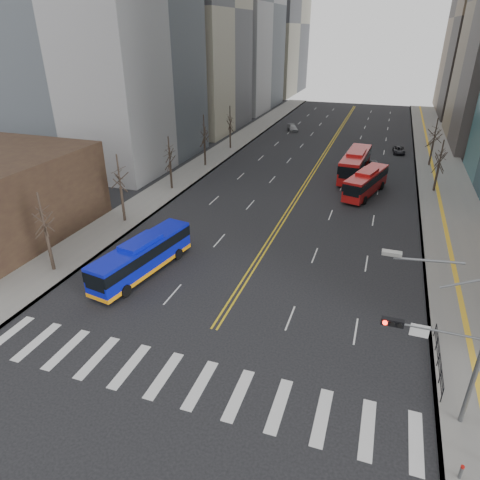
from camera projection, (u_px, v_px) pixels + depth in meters
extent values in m
plane|color=black|center=(182.00, 380.00, 25.27)|extent=(220.00, 220.00, 0.00)
cube|color=gray|center=(443.00, 180.00, 58.27)|extent=(7.00, 130.00, 0.15)
cube|color=gray|center=(212.00, 158.00, 68.17)|extent=(5.00, 130.00, 0.15)
cube|color=silver|center=(9.00, 334.00, 29.05)|extent=(0.70, 4.00, 0.01)
cube|color=silver|center=(37.00, 342.00, 28.36)|extent=(0.70, 4.00, 0.01)
cube|color=silver|center=(66.00, 349.00, 27.67)|extent=(0.70, 4.00, 0.01)
cube|color=silver|center=(97.00, 357.00, 26.98)|extent=(0.70, 4.00, 0.01)
cube|color=silver|center=(130.00, 366.00, 26.30)|extent=(0.70, 4.00, 0.01)
cube|color=silver|center=(164.00, 375.00, 25.61)|extent=(0.70, 4.00, 0.01)
cube|color=silver|center=(200.00, 385.00, 24.92)|extent=(0.70, 4.00, 0.01)
cube|color=silver|center=(239.00, 395.00, 24.23)|extent=(0.70, 4.00, 0.01)
cube|color=silver|center=(279.00, 406.00, 23.54)|extent=(0.70, 4.00, 0.01)
cube|color=silver|center=(322.00, 417.00, 22.86)|extent=(0.70, 4.00, 0.01)
cube|color=silver|center=(367.00, 429.00, 22.17)|extent=(0.70, 4.00, 0.01)
cube|color=silver|center=(416.00, 442.00, 21.48)|extent=(0.70, 4.00, 0.01)
cube|color=gold|center=(324.00, 152.00, 71.93)|extent=(0.15, 100.00, 0.01)
cube|color=gold|center=(327.00, 152.00, 71.82)|extent=(0.15, 100.00, 0.01)
cube|color=#A9A188|center=(180.00, 9.00, 80.46)|extent=(22.00, 22.00, 44.00)
cube|color=#959698|center=(233.00, 4.00, 102.16)|extent=(20.00, 26.00, 48.00)
cube|color=#A9A188|center=(272.00, 24.00, 130.76)|extent=(18.00, 30.00, 40.00)
cylinder|color=slate|center=(478.00, 364.00, 20.76)|extent=(0.24, 0.24, 8.00)
cylinder|color=slate|center=(435.00, 330.00, 20.75)|extent=(4.50, 0.12, 0.12)
cube|color=black|center=(392.00, 322.00, 21.32)|extent=(1.10, 0.28, 0.38)
cylinder|color=#FF190C|center=(385.00, 323.00, 21.28)|extent=(0.24, 0.08, 0.24)
cylinder|color=black|center=(392.00, 324.00, 21.18)|extent=(0.24, 0.08, 0.24)
cylinder|color=black|center=(400.00, 325.00, 21.08)|extent=(0.24, 0.08, 0.24)
cube|color=silver|center=(419.00, 331.00, 21.03)|extent=(0.90, 0.06, 0.70)
cube|color=#999993|center=(392.00, 253.00, 19.81)|extent=(0.90, 0.35, 0.18)
cube|color=black|center=(440.00, 353.00, 25.68)|extent=(0.04, 6.00, 0.04)
cylinder|color=black|center=(442.00, 395.00, 23.36)|extent=(0.06, 0.06, 1.00)
cylinder|color=black|center=(440.00, 376.00, 24.63)|extent=(0.06, 0.06, 1.00)
cylinder|color=black|center=(438.00, 359.00, 25.90)|extent=(0.06, 0.06, 1.00)
cylinder|color=black|center=(437.00, 344.00, 27.17)|extent=(0.06, 0.06, 1.00)
cylinder|color=black|center=(435.00, 330.00, 28.44)|extent=(0.06, 0.06, 1.00)
cylinder|color=slate|center=(461.00, 472.00, 19.46)|extent=(0.16, 0.16, 0.70)
cylinder|color=#B2140F|center=(463.00, 467.00, 19.30)|extent=(0.17, 0.17, 0.10)
cylinder|color=#31261E|center=(50.00, 251.00, 35.87)|extent=(0.28, 0.28, 3.75)
cylinder|color=#31261E|center=(123.00, 205.00, 45.16)|extent=(0.28, 0.28, 3.90)
cylinder|color=#31261E|center=(171.00, 176.00, 54.55)|extent=(0.28, 0.28, 3.60)
cylinder|color=#31261E|center=(205.00, 153.00, 63.78)|extent=(0.28, 0.28, 4.00)
cylinder|color=#31261E|center=(230.00, 138.00, 73.15)|extent=(0.28, 0.28, 3.80)
cylinder|color=#31261E|center=(436.00, 178.00, 53.73)|extent=(0.28, 0.28, 3.50)
cylinder|color=#31261E|center=(431.00, 154.00, 63.84)|extent=(0.28, 0.28, 3.75)
cube|color=#0C15B9|center=(142.00, 256.00, 35.62)|extent=(3.96, 10.88, 2.49)
cube|color=black|center=(142.00, 251.00, 35.39)|extent=(4.03, 10.91, 0.91)
cube|color=#0C15B9|center=(141.00, 242.00, 35.02)|extent=(2.37, 3.97, 0.40)
cube|color=#FF980D|center=(144.00, 267.00, 36.08)|extent=(4.03, 10.91, 0.35)
cylinder|color=black|center=(105.00, 283.00, 33.90)|extent=(0.46, 1.04, 1.00)
cylinder|color=black|center=(126.00, 291.00, 32.95)|extent=(0.46, 1.04, 1.00)
cylinder|color=black|center=(158.00, 249.00, 39.26)|extent=(0.46, 1.04, 1.00)
cylinder|color=black|center=(178.00, 254.00, 38.31)|extent=(0.46, 1.04, 1.00)
cube|color=#A71211|center=(366.00, 182.00, 52.75)|extent=(4.80, 10.07, 2.51)
cube|color=black|center=(367.00, 178.00, 52.52)|extent=(4.86, 10.10, 0.92)
cube|color=#A71211|center=(367.00, 172.00, 52.15)|extent=(2.65, 3.79, 0.40)
cylinder|color=black|center=(347.00, 196.00, 51.49)|extent=(0.56, 1.04, 1.00)
cylinder|color=black|center=(365.00, 200.00, 50.36)|extent=(0.56, 1.04, 1.00)
cylinder|color=black|center=(365.00, 183.00, 56.13)|extent=(0.56, 1.04, 1.00)
cylinder|color=black|center=(382.00, 186.00, 55.00)|extent=(0.56, 1.04, 1.00)
cube|color=#A71211|center=(355.00, 164.00, 59.03)|extent=(3.43, 11.75, 3.02)
cube|color=black|center=(356.00, 160.00, 58.77)|extent=(3.49, 11.78, 1.08)
cube|color=#A71211|center=(356.00, 152.00, 58.31)|extent=(2.38, 4.20, 0.40)
cylinder|color=black|center=(339.00, 180.00, 57.03)|extent=(0.37, 1.02, 1.00)
cylinder|color=black|center=(359.00, 183.00, 56.11)|extent=(0.37, 1.02, 1.00)
cylinder|color=black|center=(349.00, 165.00, 63.16)|extent=(0.37, 1.02, 1.00)
cylinder|color=black|center=(367.00, 167.00, 62.24)|extent=(0.37, 1.02, 1.00)
imported|color=white|center=(121.00, 272.00, 35.00)|extent=(3.22, 5.05, 1.57)
imported|color=black|center=(374.00, 166.00, 62.08)|extent=(1.99, 4.24, 1.40)
imported|color=gray|center=(293.00, 128.00, 86.53)|extent=(3.16, 4.42, 1.19)
imported|color=black|center=(399.00, 150.00, 70.94)|extent=(2.09, 3.99, 1.07)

